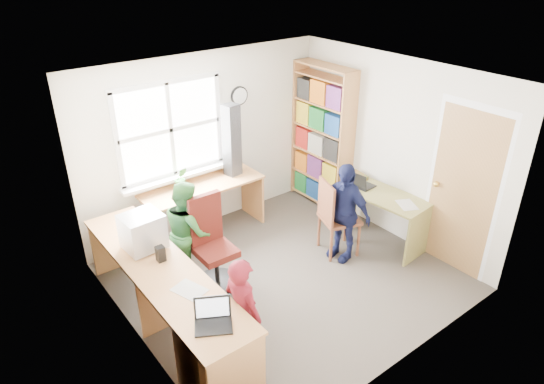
# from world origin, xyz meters

# --- Properties ---
(room) EXTENTS (3.64, 3.44, 2.44)m
(room) POSITION_xyz_m (0.01, 0.10, 1.22)
(room) COLOR #3F3831
(room) RESTS_ON ground
(l_desk) EXTENTS (2.38, 2.95, 0.75)m
(l_desk) POSITION_xyz_m (-1.31, -0.28, 0.46)
(l_desk) COLOR tan
(l_desk) RESTS_ON ground
(right_desk) EXTENTS (0.67, 1.26, 0.70)m
(right_desk) POSITION_xyz_m (1.50, -0.13, 0.51)
(right_desk) COLOR olive
(right_desk) RESTS_ON ground
(bookshelf) EXTENTS (0.30, 1.02, 2.10)m
(bookshelf) POSITION_xyz_m (1.65, 1.19, 1.00)
(bookshelf) COLOR tan
(bookshelf) RESTS_ON ground
(swivel_chair) EXTENTS (0.52, 0.52, 1.10)m
(swivel_chair) POSITION_xyz_m (-0.71, 0.46, 0.47)
(swivel_chair) COLOR black
(swivel_chair) RESTS_ON ground
(wooden_chair) EXTENTS (0.56, 0.56, 1.02)m
(wooden_chair) POSITION_xyz_m (0.82, 0.04, 0.55)
(wooden_chair) COLOR brown
(wooden_chair) RESTS_ON ground
(crt_monitor) EXTENTS (0.42, 0.37, 0.39)m
(crt_monitor) POSITION_xyz_m (-1.47, 0.52, 0.95)
(crt_monitor) COLOR #B3B3B8
(crt_monitor) RESTS_ON l_desk
(laptop_left) EXTENTS (0.40, 0.38, 0.21)m
(laptop_left) POSITION_xyz_m (-1.50, -0.88, 0.80)
(laptop_left) COLOR black
(laptop_left) RESTS_ON l_desk
(laptop_right) EXTENTS (0.31, 0.36, 0.23)m
(laptop_right) POSITION_xyz_m (1.42, 0.20, 0.76)
(laptop_right) COLOR black
(laptop_right) RESTS_ON right_desk
(speaker_a) EXTENTS (0.08, 0.08, 0.16)m
(speaker_a) POSITION_xyz_m (-1.44, 0.21, 0.83)
(speaker_a) COLOR black
(speaker_a) RESTS_ON l_desk
(speaker_b) EXTENTS (0.09, 0.09, 0.16)m
(speaker_b) POSITION_xyz_m (-1.45, 0.83, 0.83)
(speaker_b) COLOR black
(speaker_b) RESTS_ON l_desk
(cd_tower) EXTENTS (0.23, 0.21, 0.99)m
(cd_tower) POSITION_xyz_m (0.26, 1.46, 1.24)
(cd_tower) COLOR black
(cd_tower) RESTS_ON l_desk
(game_box) EXTENTS (0.32, 0.32, 0.06)m
(game_box) POSITION_xyz_m (1.55, 0.41, 0.73)
(game_box) COLOR #B62716
(game_box) RESTS_ON right_desk
(paper_a) EXTENTS (0.30, 0.35, 0.00)m
(paper_a) POSITION_xyz_m (-1.45, -0.38, 0.75)
(paper_a) COLOR #B7B4AD
(paper_a) RESTS_ON l_desk
(paper_b) EXTENTS (0.31, 0.34, 0.00)m
(paper_b) POSITION_xyz_m (1.52, -0.52, 0.70)
(paper_b) COLOR #B7B4AD
(paper_b) RESTS_ON right_desk
(potted_plant) EXTENTS (0.20, 0.18, 0.31)m
(potted_plant) POSITION_xyz_m (-0.51, 1.50, 0.90)
(potted_plant) COLOR #2F772F
(potted_plant) RESTS_ON l_desk
(person_red) EXTENTS (0.34, 0.46, 1.18)m
(person_red) POSITION_xyz_m (-1.14, -0.78, 0.59)
(person_red) COLOR maroon
(person_red) RESTS_ON ground
(person_green) EXTENTS (0.60, 0.70, 1.26)m
(person_green) POSITION_xyz_m (-0.87, 0.71, 0.63)
(person_green) COLOR #316F2C
(person_green) RESTS_ON ground
(person_navy) EXTENTS (0.43, 0.80, 1.29)m
(person_navy) POSITION_xyz_m (0.85, -0.09, 0.65)
(person_navy) COLOR #13183C
(person_navy) RESTS_ON ground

